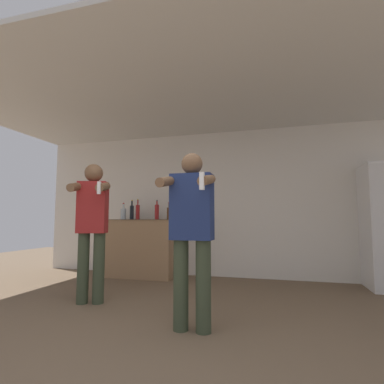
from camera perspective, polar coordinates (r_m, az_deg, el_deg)
The scene contains 11 objects.
ground_plane at distance 2.44m, azimuth -8.63°, elevation -29.08°, with size 14.00×14.00×0.00m, color brown.
wall_back at distance 5.33m, azimuth 5.82°, elevation -2.12°, with size 7.00×0.06×2.55m.
ceiling_slab at distance 4.06m, azimuth 1.57°, elevation 17.79°, with size 7.00×3.70×0.05m.
counter at distance 5.41m, azimuth -9.33°, elevation -10.40°, with size 1.22×0.67×0.99m.
bottle_short_whiskey at distance 5.41m, azimuth -10.31°, elevation -3.69°, with size 0.07×0.07×0.36m.
bottle_brown_liquor at distance 5.54m, azimuth -12.94°, elevation -4.00°, with size 0.09×0.09×0.30m.
bottle_red_label at distance 5.46m, azimuth -11.40°, elevation -3.72°, with size 0.07×0.07×0.35m.
bottle_dark_rum at distance 5.26m, azimuth -6.71°, elevation -3.73°, with size 0.07×0.07×0.34m.
bottle_green_wine at distance 5.18m, azimuth -4.32°, elevation -3.90°, with size 0.09×0.09×0.31m.
person_woman_foreground at distance 2.73m, azimuth -0.05°, elevation -6.85°, with size 0.44×0.47×1.60m.
person_man_side at distance 3.81m, azimuth -18.50°, elevation -5.46°, with size 0.49×0.51×1.66m.
Camera 1 is at (0.90, -2.04, 0.99)m, focal length 28.00 mm.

